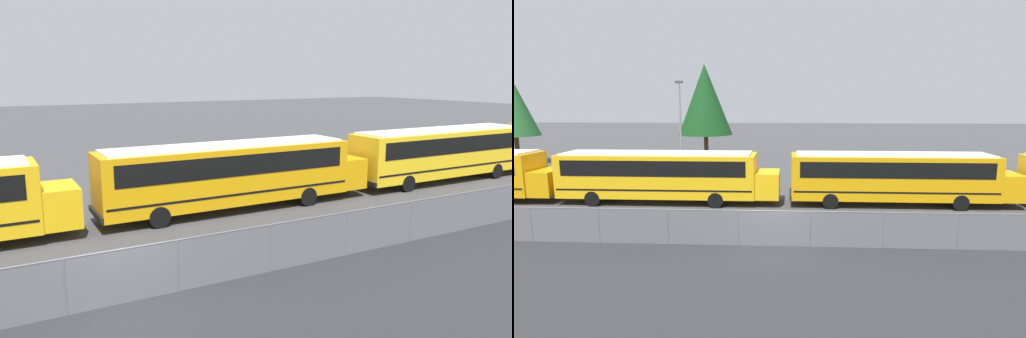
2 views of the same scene
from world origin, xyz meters
The scene contains 4 objects.
ground_plane centered at (0.00, 0.00, 0.00)m, with size 200.00×200.00×0.00m, color #424244.
fence centered at (0.00, 0.00, 0.81)m, with size 95.53×0.07×1.59m.
school_bus_3 centered at (7.00, 7.37, 1.85)m, with size 13.46×2.54×3.13m.
school_bus_4 centered at (20.81, 7.22, 1.85)m, with size 13.46×2.54×3.13m.
Camera 1 is at (-3.04, -13.05, 6.21)m, focal length 35.00 mm.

